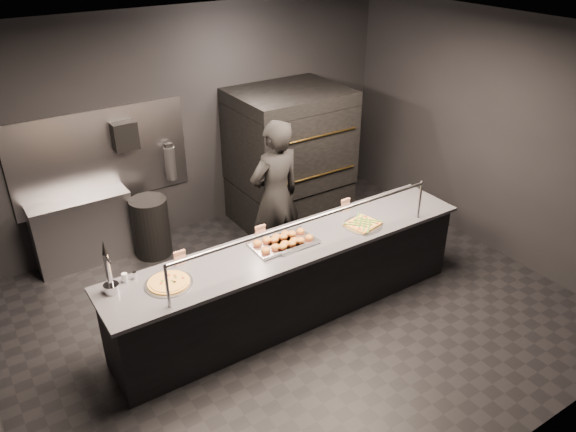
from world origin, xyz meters
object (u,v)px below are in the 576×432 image
object	(u,v)px
prep_shelf	(84,231)
round_pizza	(169,283)
fire_extinguisher	(170,163)
pizza_oven	(289,157)
square_pizza	(363,224)
slider_tray_a	(276,243)
slider_tray_b	(292,240)
trash_bin	(151,227)
service_counter	(293,279)
towel_dispenser	(125,136)
worker	(275,197)
beer_tap	(110,278)

from	to	relation	value
prep_shelf	round_pizza	size ratio (longest dim) A/B	2.65
fire_extinguisher	round_pizza	world-z (taller)	fire_extinguisher
pizza_oven	square_pizza	bearing A→B (deg)	-99.87
pizza_oven	slider_tray_a	size ratio (longest dim) A/B	3.75
fire_extinguisher	slider_tray_a	bearing A→B (deg)	-85.81
slider_tray_a	slider_tray_b	bearing A→B (deg)	-9.68
prep_shelf	trash_bin	bearing A→B (deg)	-18.72
trash_bin	square_pizza	bearing A→B (deg)	-52.31
round_pizza	service_counter	bearing A→B (deg)	-0.83
trash_bin	service_counter	bearing A→B (deg)	-68.11
slider_tray_a	pizza_oven	bearing A→B (deg)	53.31
slider_tray_a	round_pizza	bearing A→B (deg)	-178.49
towel_dispenser	round_pizza	size ratio (longest dim) A/B	0.77
pizza_oven	round_pizza	world-z (taller)	pizza_oven
worker	fire_extinguisher	bearing A→B (deg)	-67.40
trash_bin	beer_tap	bearing A→B (deg)	-118.84
service_counter	prep_shelf	xyz separation A→B (m)	(-1.60, 2.32, -0.01)
square_pizza	slider_tray_a	bearing A→B (deg)	170.98
fire_extinguisher	worker	xyz separation A→B (m)	(0.73, -1.45, -0.10)
worker	service_counter	bearing A→B (deg)	64.18
square_pizza	service_counter	bearing A→B (deg)	172.51
pizza_oven	prep_shelf	xyz separation A→B (m)	(-2.80, 0.42, -0.52)
towel_dispenser	round_pizza	distance (m)	2.49
worker	beer_tap	bearing A→B (deg)	14.65
service_counter	worker	xyz separation A→B (m)	(0.38, 0.95, 0.50)
fire_extinguisher	worker	world-z (taller)	worker
prep_shelf	pizza_oven	bearing A→B (deg)	-8.54
prep_shelf	worker	bearing A→B (deg)	-34.69
beer_tap	worker	bearing A→B (deg)	18.74
towel_dispenser	trash_bin	world-z (taller)	towel_dispenser
slider_tray_b	square_pizza	distance (m)	0.86
service_counter	beer_tap	size ratio (longest dim) A/B	7.49
prep_shelf	square_pizza	bearing A→B (deg)	-44.79
beer_tap	prep_shelf	bearing A→B (deg)	83.17
service_counter	beer_tap	distance (m)	1.96
beer_tap	slider_tray_a	size ratio (longest dim) A/B	1.08
service_counter	trash_bin	xyz separation A→B (m)	(-0.83, 2.06, -0.07)
fire_extinguisher	slider_tray_b	world-z (taller)	fire_extinguisher
service_counter	fire_extinguisher	xyz separation A→B (m)	(-0.35, 2.40, 0.60)
towel_dispenser	slider_tray_a	distance (m)	2.52
prep_shelf	slider_tray_b	size ratio (longest dim) A/B	2.33
towel_dispenser	trash_bin	distance (m)	1.20
pizza_oven	worker	size ratio (longest dim) A/B	0.99
beer_tap	round_pizza	xyz separation A→B (m)	(0.48, -0.17, -0.14)
pizza_oven	slider_tray_b	xyz separation A→B (m)	(-1.20, -1.88, -0.02)
pizza_oven	beer_tap	distance (m)	3.50
round_pizza	slider_tray_b	bearing A→B (deg)	0.05
round_pizza	worker	world-z (taller)	worker
round_pizza	trash_bin	distance (m)	2.18
pizza_oven	fire_extinguisher	world-z (taller)	pizza_oven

